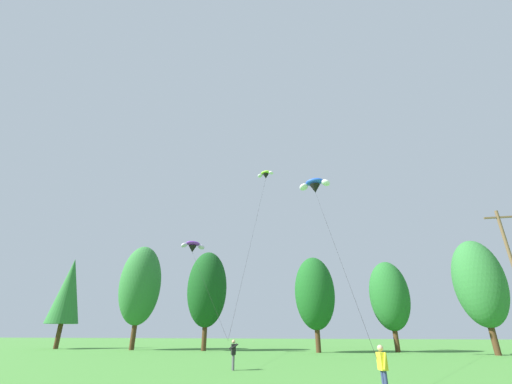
# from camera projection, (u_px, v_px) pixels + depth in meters

# --- Properties ---
(treeline_tree_a) EXTENTS (4.25, 4.25, 12.05)m
(treeline_tree_a) POSITION_uv_depth(u_px,v_px,m) (68.00, 290.00, 46.12)
(treeline_tree_a) COLOR #472D19
(treeline_tree_a) RESTS_ON ground_plane
(treeline_tree_b) EXTENTS (5.36, 5.36, 13.19)m
(treeline_tree_b) POSITION_uv_depth(u_px,v_px,m) (140.00, 285.00, 43.73)
(treeline_tree_b) COLOR #472D19
(treeline_tree_b) RESTS_ON ground_plane
(treeline_tree_c) EXTENTS (5.03, 5.03, 11.98)m
(treeline_tree_c) POSITION_uv_depth(u_px,v_px,m) (207.00, 289.00, 41.79)
(treeline_tree_c) COLOR #472D19
(treeline_tree_c) RESTS_ON ground_plane
(treeline_tree_d) EXTENTS (4.64, 4.64, 10.50)m
(treeline_tree_d) POSITION_uv_depth(u_px,v_px,m) (315.00, 293.00, 38.07)
(treeline_tree_d) COLOR #472D19
(treeline_tree_d) RESTS_ON ground_plane
(treeline_tree_e) EXTENTS (4.53, 4.53, 10.10)m
(treeline_tree_e) POSITION_uv_depth(u_px,v_px,m) (389.00, 296.00, 38.64)
(treeline_tree_e) COLOR #472D19
(treeline_tree_e) RESTS_ON ground_plane
(treeline_tree_f) EXTENTS (4.89, 4.89, 11.43)m
(treeline_tree_f) POSITION_uv_depth(u_px,v_px,m) (479.00, 283.00, 34.21)
(treeline_tree_f) COLOR #472D19
(treeline_tree_f) RESTS_ON ground_plane
(kite_flyer_near) EXTENTS (0.71, 0.73, 1.69)m
(kite_flyer_near) POSITION_uv_depth(u_px,v_px,m) (233.00, 352.00, 19.80)
(kite_flyer_near) COLOR #4C4C51
(kite_flyer_near) RESTS_ON ground_plane
(kite_flyer_mid) EXTENTS (0.35, 0.60, 1.69)m
(kite_flyer_mid) POSITION_uv_depth(u_px,v_px,m) (383.00, 366.00, 11.92)
(kite_flyer_mid) COLOR navy
(kite_flyer_mid) RESTS_ON ground_plane
(parafoil_kite_high_lime_white) EXTENTS (2.52, 18.40, 20.78)m
(parafoil_kite_high_lime_white) POSITION_uv_depth(u_px,v_px,m) (266.00, 175.00, 43.96)
(parafoil_kite_high_lime_white) COLOR #93D633
(parafoil_kite_mid_blue_white) EXTENTS (3.54, 18.92, 16.23)m
(parafoil_kite_mid_blue_white) POSITION_uv_depth(u_px,v_px,m) (315.00, 185.00, 34.61)
(parafoil_kite_mid_blue_white) COLOR blue
(parafoil_kite_far_purple) EXTENTS (10.68, 17.04, 10.91)m
(parafoil_kite_far_purple) POSITION_uv_depth(u_px,v_px,m) (193.00, 246.00, 39.85)
(parafoil_kite_far_purple) COLOR purple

